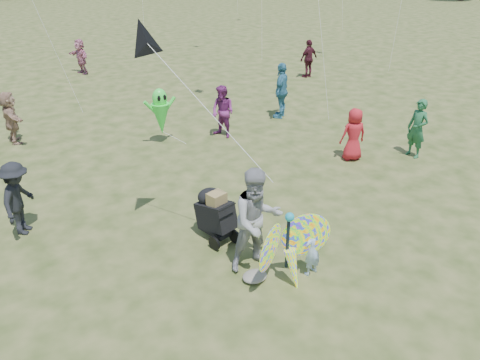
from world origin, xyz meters
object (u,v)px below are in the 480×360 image
child_girl (312,250)px  crowd_f (417,129)px  crowd_j (81,56)px  butterfly_kite (290,250)px  crowd_c (281,90)px  crowd_e (223,112)px  crowd_a (354,135)px  adult_man (257,220)px  crowd_b (18,199)px  crowd_h (309,59)px  crowd_d (11,117)px  jogging_stroller (215,212)px  alien_kite (161,114)px

child_girl → crowd_f: (5.98, 2.72, 0.33)m
crowd_j → butterfly_kite: bearing=-17.4°
crowd_c → crowd_e: crowd_c is taller
crowd_f → crowd_a: bearing=-116.3°
child_girl → butterfly_kite: (-0.53, -0.02, 0.20)m
crowd_c → adult_man: bearing=12.8°
child_girl → crowd_b: bearing=-52.7°
child_girl → crowd_h: (9.06, 11.44, 0.32)m
adult_man → crowd_d: (-2.98, 9.15, -0.22)m
crowd_a → crowd_h: crowd_h is taller
adult_man → crowd_h: adult_man is taller
crowd_h → jogging_stroller: bearing=35.9°
crowd_h → crowd_a: bearing=51.6°
crowd_b → alien_kite: alien_kite is taller
jogging_stroller → alien_kite: alien_kite is taller
alien_kite → butterfly_kite: bearing=-95.2°
crowd_f → alien_kite: size_ratio=0.97×
crowd_f → alien_kite: bearing=-130.1°
crowd_f → crowd_c: bearing=-166.7°
child_girl → alien_kite: (0.15, 7.38, 0.45)m
crowd_a → butterfly_kite: size_ratio=0.86×
adult_man → crowd_h: size_ratio=1.21×
crowd_c → crowd_e: 2.75m
crowd_c → crowd_h: bearing=-176.5°
child_girl → alien_kite: alien_kite is taller
jogging_stroller → crowd_h: bearing=28.9°
crowd_j → crowd_b: bearing=-33.9°
crowd_d → jogging_stroller: (2.78, -7.87, -0.19)m
crowd_a → crowd_c: crowd_c is taller
crowd_f → adult_man: bearing=-75.0°
crowd_a → crowd_b: 8.65m
jogging_stroller → crowd_d: bearing=95.0°
crowd_j → butterfly_kite: crowd_j is taller
adult_man → crowd_h: 14.53m
child_girl → butterfly_kite: bearing=-6.1°
crowd_c → crowd_e: bearing=-26.0°
crowd_d → crowd_h: crowd_h is taller
crowd_b → crowd_j: crowd_b is taller
crowd_b → crowd_e: size_ratio=0.98×
crowd_d → crowd_h: 12.88m
crowd_b → child_girl: bearing=-102.9°
crowd_e → crowd_c: bearing=81.7°
crowd_a → butterfly_kite: (-4.83, -3.52, -0.03)m
crowd_e → jogging_stroller: (-2.96, -4.93, -0.21)m
crowd_j → butterfly_kite: size_ratio=0.92×
adult_man → butterfly_kite: adult_man is taller
crowd_f → crowd_j: size_ratio=1.06×
crowd_e → alien_kite: size_ratio=0.94×
butterfly_kite → crowd_e: bearing=69.8°
adult_man → crowd_e: (2.77, 6.21, -0.20)m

